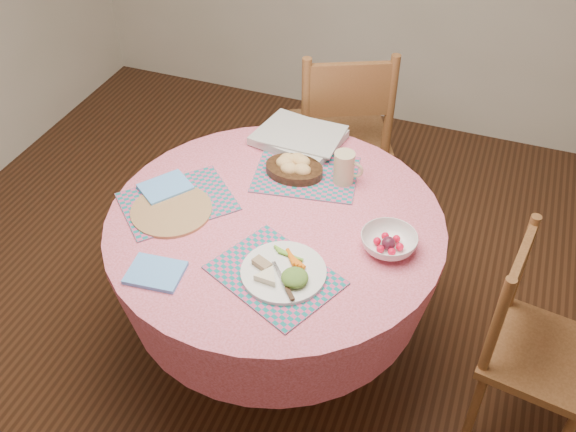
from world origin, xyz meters
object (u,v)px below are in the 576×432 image
chair_right (532,343)px  wicker_trivet (171,210)px  bread_bowl (294,166)px  fruit_bowl (389,242)px  chair_back (341,133)px  dining_table (276,257)px  latte_mug (345,168)px  dinner_plate (285,272)px

chair_right → wicker_trivet: bearing=103.0°
bread_bowl → fruit_bowl: size_ratio=0.94×
chair_back → wicker_trivet: 1.12m
dining_table → chair_right: 0.98m
latte_mug → fruit_bowl: 0.39m
chair_right → chair_back: size_ratio=0.86×
latte_mug → chair_right: bearing=-19.5°
dining_table → fruit_bowl: (0.42, -0.01, 0.22)m
dining_table → dinner_plate: size_ratio=4.35×
latte_mug → fruit_bowl: (0.25, -0.30, -0.04)m
bread_bowl → wicker_trivet: bearing=-132.8°
wicker_trivet → chair_back: bearing=71.3°
dining_table → bread_bowl: bearing=95.8°
dinner_plate → bread_bowl: bearing=106.9°
dining_table → chair_back: bearing=91.4°
wicker_trivet → latte_mug: (0.54, 0.39, 0.07)m
wicker_trivet → latte_mug: latte_mug is taller
dinner_plate → latte_mug: 0.55m
chair_right → bread_bowl: size_ratio=3.79×
chair_right → wicker_trivet: 1.38m
dining_table → bread_bowl: 0.36m
chair_right → latte_mug: latte_mug is taller
chair_back → chair_right: bearing=112.1°
wicker_trivet → chair_right: bearing=4.5°
dining_table → fruit_bowl: 0.48m
bread_bowl → fruit_bowl: (0.45, -0.29, -0.01)m
dining_table → wicker_trivet: size_ratio=4.13×
dining_table → chair_right: chair_right is taller
dining_table → wicker_trivet: bearing=-165.8°
dinner_plate → bread_bowl: (-0.16, 0.53, 0.02)m
dinner_plate → fruit_bowl: 0.38m
chair_back → bread_bowl: 0.71m
dining_table → dinner_plate: (0.13, -0.26, 0.22)m
dining_table → wicker_trivet: wicker_trivet is taller
dinner_plate → fruit_bowl: fruit_bowl is taller
bread_bowl → latte_mug: size_ratio=1.75×
chair_right → latte_mug: size_ratio=6.65×
dinner_plate → fruit_bowl: size_ratio=1.16×
chair_right → dining_table: bearing=99.2°
dining_table → chair_right: bearing=0.6°
chair_back → fruit_bowl: (0.44, -0.95, 0.25)m
bread_bowl → latte_mug: bearing=4.4°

